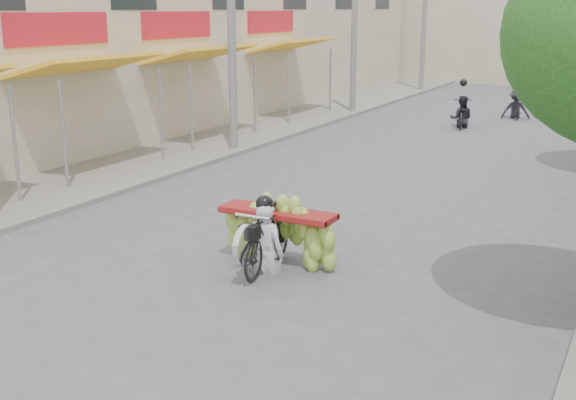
{
  "coord_description": "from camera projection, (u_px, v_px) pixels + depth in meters",
  "views": [
    {
      "loc": [
        5.67,
        -5.74,
        4.1
      ],
      "look_at": [
        0.45,
        4.24,
        1.1
      ],
      "focal_mm": 45.0,
      "sensor_mm": 36.0,
      "label": 1
    }
  ],
  "objects": [
    {
      "name": "utility_pole_mid",
      "position": [
        231.0,
        11.0,
        20.16
      ],
      "size": [
        0.6,
        0.24,
        8.0
      ],
      "color": "slate",
      "rests_on": "ground"
    },
    {
      "name": "banana_motorbike",
      "position": [
        271.0,
        227.0,
        11.57
      ],
      "size": [
        2.2,
        1.92,
        2.14
      ],
      "color": "black",
      "rests_on": "ground"
    },
    {
      "name": "bg_motorbike_c",
      "position": [
        576.0,
        85.0,
        31.76
      ],
      "size": [
        0.97,
        1.47,
        1.95
      ],
      "color": "black",
      "rests_on": "ground"
    },
    {
      "name": "utility_pole_back",
      "position": [
        425.0,
        10.0,
        35.57
      ],
      "size": [
        0.6,
        0.24,
        8.0
      ],
      "color": "slate",
      "rests_on": "ground"
    },
    {
      "name": "sidewalk_left",
      "position": [
        240.0,
        131.0,
        24.47
      ],
      "size": [
        4.0,
        60.0,
        0.12
      ],
      "primitive_type": "cube",
      "color": "slate",
      "rests_on": "ground"
    },
    {
      "name": "ground",
      "position": [
        88.0,
        367.0,
        8.51
      ],
      "size": [
        120.0,
        120.0,
        0.0
      ],
      "primitive_type": "plane",
      "color": "#545459",
      "rests_on": "ground"
    },
    {
      "name": "shophouse_row_left",
      "position": [
        101.0,
        41.0,
        25.07
      ],
      "size": [
        9.77,
        40.0,
        6.0
      ],
      "color": "#C3B59A",
      "rests_on": "ground"
    },
    {
      "name": "bg_motorbike_b",
      "position": [
        517.0,
        96.0,
        27.38
      ],
      "size": [
        1.17,
        1.69,
        1.95
      ],
      "color": "black",
      "rests_on": "ground"
    },
    {
      "name": "far_building",
      "position": [
        562.0,
        19.0,
        40.14
      ],
      "size": [
        20.0,
        6.0,
        7.0
      ],
      "primitive_type": "cube",
      "color": "#C3B59A",
      "rests_on": "ground"
    },
    {
      "name": "utility_pole_far",
      "position": [
        355.0,
        10.0,
        27.87
      ],
      "size": [
        0.6,
        0.24,
        8.0
      ],
      "color": "slate",
      "rests_on": "ground"
    },
    {
      "name": "bg_motorbike_a",
      "position": [
        462.0,
        107.0,
        25.38
      ],
      "size": [
        1.0,
        1.79,
        1.95
      ],
      "color": "black",
      "rests_on": "ground"
    }
  ]
}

